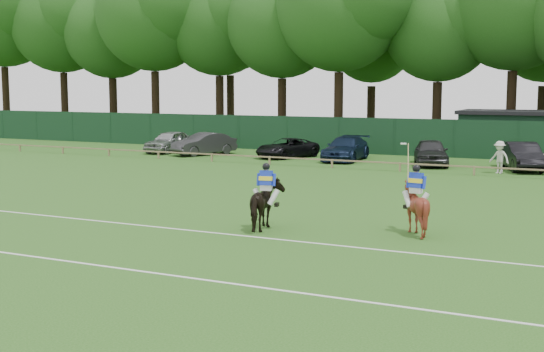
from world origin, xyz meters
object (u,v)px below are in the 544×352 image
Objects in this scene: sedan_grey at (204,144)px; sedan_navy at (346,149)px; sedan_silver at (170,142)px; utility_shed at (525,133)px; horse_dark at (266,205)px; horse_chestnut at (415,208)px; hatch_grey at (431,152)px; suv_black at (287,148)px; spectator_left at (499,157)px; estate_black at (522,156)px.

sedan_navy is at bearing 28.04° from sedan_grey.
utility_shed is (22.85, 7.97, 0.77)m from sedan_silver.
sedan_silver is 0.99× the size of sedan_grey.
horse_dark is 28.55m from sedan_silver.
horse_chestnut reaches higher than sedan_silver.
hatch_grey is at bearing -103.13° from horse_dark.
sedan_silver reaches higher than sedan_navy.
spectator_left reaches higher than suv_black.
spectator_left is (4.42, 19.17, 0.06)m from horse_dark.
horse_chestnut is 0.37× the size of sedan_silver.
hatch_grey is at bearing -8.85° from sedan_navy.
suv_black is 14.75m from estate_black.
suv_black is 0.54× the size of utility_shed.
utility_shed is at bearing -82.64° from horse_chestnut.
horse_chestnut is 0.36× the size of suv_black.
hatch_grey is (5.50, -0.46, 0.04)m from sedan_navy.
horse_chestnut reaches higher than suv_black.
estate_black is at bearing -19.37° from hatch_grey.
sedan_navy is (-5.36, 21.96, -0.07)m from horse_dark.
estate_black is at bearing -116.70° from horse_dark.
horse_chestnut reaches higher than sedan_navy.
utility_shed is at bearing 48.34° from suv_black.
horse_dark is at bearing -80.72° from spectator_left.
hatch_grey is at bearing 173.63° from spectator_left.
utility_shed reaches higher than spectator_left.
utility_shed reaches higher than sedan_silver.
horse_chestnut is at bearing -67.21° from spectator_left.
sedan_grey is 2.61× the size of spectator_left.
utility_shed reaches higher than sedan_navy.
sedan_navy is at bearing -89.04° from horse_dark.
horse_dark is 4.80m from horse_chestnut.
horse_chestnut reaches higher than sedan_grey.
sedan_navy is 1.09× the size of estate_black.
sedan_silver is 3.19m from sedan_grey.
sedan_navy is at bearing 155.71° from estate_black.
sedan_grey is 0.54× the size of utility_shed.
horse_dark is at bearing -48.81° from sedan_silver.
sedan_grey is at bearing -153.66° from suv_black.
sedan_silver is at bearing 158.02° from estate_black.
estate_black is 2.34m from spectator_left.
suv_black is at bearing -150.68° from utility_shed.
estate_black is (20.63, 0.11, 0.03)m from sedan_grey.
spectator_left reaches higher than estate_black.
horse_chestnut is 28.08m from sedan_grey.
sedan_silver is 0.99× the size of suv_black.
horse_chestnut is at bearing -68.30° from sedan_navy.
sedan_silver is at bearing -165.99° from sedan_grey.
horse_chestnut is 0.20× the size of utility_shed.
suv_black is at bearing 156.56° from estate_black.
spectator_left reaches higher than hatch_grey.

